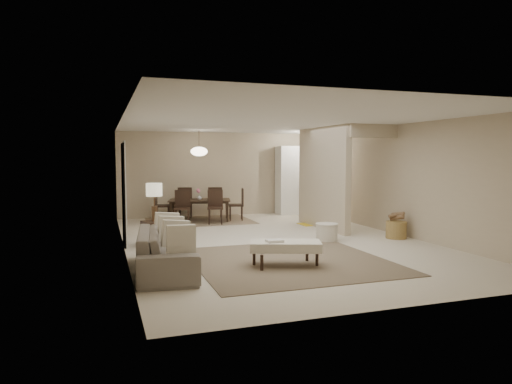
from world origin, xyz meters
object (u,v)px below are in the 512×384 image
object	(u,v)px
pantry_cabinet	(296,180)
ottoman_bench	(286,246)
wicker_basket	(396,230)
side_table	(155,233)
dining_table	(200,210)
round_pouf	(327,232)
sofa	(167,251)

from	to	relation	value
pantry_cabinet	ottoman_bench	world-z (taller)	pantry_cabinet
wicker_basket	side_table	bearing A→B (deg)	170.21
dining_table	wicker_basket	bearing A→B (deg)	-35.70
pantry_cabinet	wicker_basket	world-z (taller)	pantry_cabinet
side_table	round_pouf	distance (m)	3.55
sofa	dining_table	bearing A→B (deg)	-10.46
pantry_cabinet	sofa	bearing A→B (deg)	-128.61
dining_table	pantry_cabinet	bearing A→B (deg)	25.42
round_pouf	wicker_basket	distance (m)	1.58
pantry_cabinet	side_table	xyz separation A→B (m)	(-4.75, -3.85, -0.81)
side_table	wicker_basket	bearing A→B (deg)	-9.79
sofa	round_pouf	xyz separation A→B (m)	(3.54, 1.50, -0.14)
pantry_cabinet	sofa	size ratio (longest dim) A/B	0.96
sofa	wicker_basket	bearing A→B (deg)	-69.51
ottoman_bench	round_pouf	size ratio (longest dim) A/B	2.64
pantry_cabinet	sofa	world-z (taller)	pantry_cabinet
round_pouf	wicker_basket	world-z (taller)	wicker_basket
sofa	ottoman_bench	distance (m)	1.88
dining_table	ottoman_bench	bearing A→B (deg)	-74.02
side_table	dining_table	distance (m)	3.54
ottoman_bench	round_pouf	distance (m)	2.47
sofa	ottoman_bench	size ratio (longest dim) A/B	1.76
sofa	pantry_cabinet	bearing A→B (deg)	-32.26
ottoman_bench	side_table	world-z (taller)	side_table
pantry_cabinet	round_pouf	size ratio (longest dim) A/B	4.47
side_table	ottoman_bench	bearing A→B (deg)	-53.68
round_pouf	dining_table	xyz separation A→B (m)	(-1.93, 3.84, 0.11)
sofa	dining_table	world-z (taller)	sofa
ottoman_bench	sofa	bearing A→B (deg)	-169.46
pantry_cabinet	dining_table	size ratio (longest dim) A/B	1.25
ottoman_bench	dining_table	bearing A→B (deg)	112.21
sofa	dining_table	size ratio (longest dim) A/B	1.31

